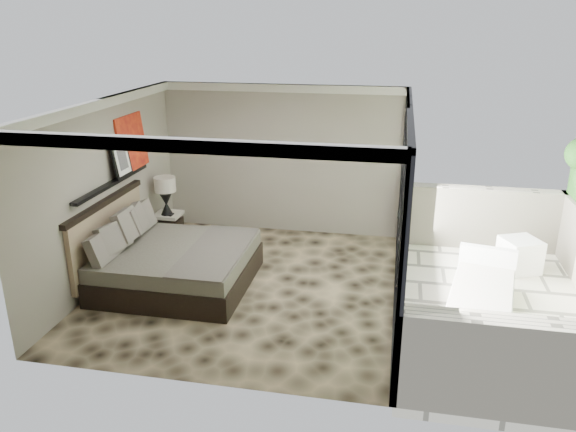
% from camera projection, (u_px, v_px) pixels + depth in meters
% --- Properties ---
extents(floor, '(5.00, 5.00, 0.00)m').
position_uv_depth(floor, '(249.00, 285.00, 8.69)').
color(floor, black).
rests_on(floor, ground).
extents(ceiling, '(4.50, 5.00, 0.02)m').
position_uv_depth(ceiling, '(244.00, 104.00, 7.76)').
color(ceiling, silver).
rests_on(ceiling, back_wall).
extents(back_wall, '(4.50, 0.02, 2.80)m').
position_uv_depth(back_wall, '(282.00, 160.00, 10.53)').
color(back_wall, gray).
rests_on(back_wall, floor).
extents(left_wall, '(0.02, 5.00, 2.80)m').
position_uv_depth(left_wall, '(106.00, 191.00, 8.64)').
color(left_wall, gray).
rests_on(left_wall, floor).
extents(glass_wall, '(0.08, 5.00, 2.80)m').
position_uv_depth(glass_wall, '(403.00, 209.00, 7.81)').
color(glass_wall, white).
rests_on(glass_wall, floor).
extents(terrace_slab, '(3.00, 5.00, 0.12)m').
position_uv_depth(terrace_slab, '(503.00, 312.00, 8.02)').
color(terrace_slab, beige).
rests_on(terrace_slab, ground).
extents(picture_ledge, '(0.12, 2.20, 0.05)m').
position_uv_depth(picture_ledge, '(112.00, 183.00, 8.69)').
color(picture_ledge, black).
rests_on(picture_ledge, left_wall).
extents(bed, '(2.25, 2.18, 1.25)m').
position_uv_depth(bed, '(171.00, 262.00, 8.65)').
color(bed, black).
rests_on(bed, floor).
extents(nightstand, '(0.56, 0.56, 0.47)m').
position_uv_depth(nightstand, '(169.00, 228.00, 10.42)').
color(nightstand, black).
rests_on(nightstand, floor).
extents(table_lamp, '(0.39, 0.39, 0.70)m').
position_uv_depth(table_lamp, '(165.00, 191.00, 10.12)').
color(table_lamp, black).
rests_on(table_lamp, nightstand).
extents(abstract_canvas, '(0.13, 0.90, 0.90)m').
position_uv_depth(abstract_canvas, '(132.00, 142.00, 9.26)').
color(abstract_canvas, '#C54010').
rests_on(abstract_canvas, picture_ledge).
extents(framed_print, '(0.11, 0.50, 0.60)m').
position_uv_depth(framed_print, '(121.00, 159.00, 8.83)').
color(framed_print, black).
rests_on(framed_print, picture_ledge).
extents(ottoman, '(0.72, 0.72, 0.55)m').
position_uv_depth(ottoman, '(520.00, 255.00, 9.12)').
color(ottoman, white).
rests_on(ottoman, terrace_slab).
extents(lounger, '(1.14, 1.80, 0.65)m').
position_uv_depth(lounger, '(482.00, 295.00, 7.96)').
color(lounger, white).
rests_on(lounger, terrace_slab).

